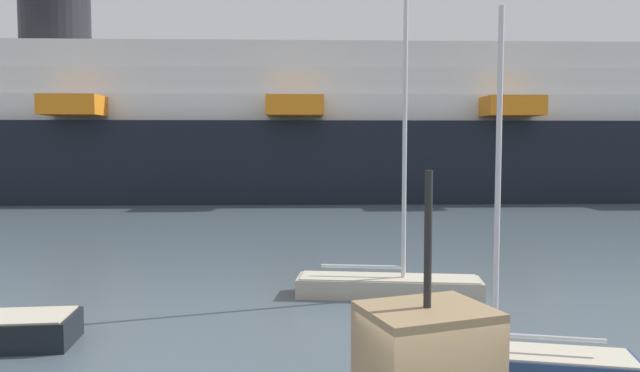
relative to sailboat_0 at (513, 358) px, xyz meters
name	(u,v)px	position (x,y,z in m)	size (l,w,h in m)	color
sailboat_0	(513,358)	(0.00, 0.00, 0.00)	(5.02, 2.61, 7.66)	navy
sailboat_2	(389,281)	(-1.15, 6.57, 0.12)	(6.01, 2.55, 10.32)	#BCB29E
cruise_ship	(294,131)	(-1.77, 44.73, 5.97)	(127.36, 27.55, 20.09)	black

